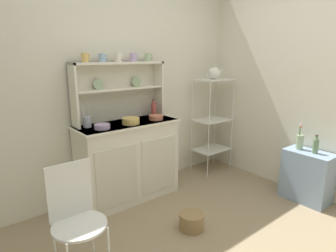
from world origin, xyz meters
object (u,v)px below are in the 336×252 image
Objects in this scene: hutch_shelf_unit at (118,86)px; side_shelf_blue at (307,176)px; bakers_rack at (212,116)px; cup_gold_0 at (85,58)px; utensil_jar at (87,121)px; flower_vase at (300,141)px; floor_basket at (192,221)px; porcelain_teapot at (214,73)px; oil_bottle at (316,146)px; wire_chair at (76,213)px; bowl_mixing_large at (102,126)px; jam_bottle at (154,109)px; hutch_cabinet at (129,160)px.

hutch_shelf_unit is 2.25m from side_shelf_blue.
bakers_rack is 1.82m from cup_gold_0.
flower_vase is at bearing -32.74° from utensil_jar.
floor_basket is 0.93× the size of porcelain_teapot.
bakers_rack is 6.30× the size of oil_bottle.
utensil_jar is (-1.69, 0.10, 0.16)m from bakers_rack.
utensil_jar reaches higher than wire_chair.
side_shelf_blue is 2.23m from bowl_mixing_large.
wire_chair is (-0.89, -0.97, -0.71)m from hutch_shelf_unit.
hutch_shelf_unit is at bearing 171.90° from bakers_rack.
bakers_rack reaches higher than utensil_jar.
oil_bottle is (2.37, -0.49, 0.12)m from wire_chair.
floor_basket is 1.32m from jam_bottle.
wire_chair is at bearing 176.69° from floor_basket.
hutch_shelf_unit is at bearing 11.78° from utensil_jar.
side_shelf_blue is 1.63m from porcelain_teapot.
cup_gold_0 reaches higher than bowl_mixing_large.
floor_basket is 1.15× the size of jam_bottle.
hutch_cabinet is 7.22× the size of bowl_mixing_large.
jam_bottle is 1.64m from flower_vase.
jam_bottle is (0.41, 0.09, 0.50)m from hutch_cabinet.
cup_gold_0 reaches higher than oil_bottle.
hutch_cabinet is 0.88× the size of bakers_rack.
bakers_rack reaches higher than floor_basket.
hutch_shelf_unit reaches higher than floor_basket.
bakers_rack is (1.29, -0.02, 0.32)m from hutch_cabinet.
hutch_cabinet reaches higher than floor_basket.
bakers_rack is at bearing -4.94° from cup_gold_0.
porcelain_teapot is at bearing 1.89° from bowl_mixing_large.
bakers_rack is 1.70m from utensil_jar.
wire_chair is 1.11m from floor_basket.
flower_vase is (2.36, -0.32, 0.13)m from wire_chair.
cup_gold_0 reaches higher than flower_vase.
jam_bottle is (0.73, 0.16, 0.06)m from bowl_mixing_large.
flower_vase reaches higher than floor_basket.
side_shelf_blue is at bearing -89.72° from flower_vase.
wire_chair is at bearing -145.39° from jam_bottle.
side_shelf_blue is 1.83m from jam_bottle.
hutch_shelf_unit is 4.21× the size of porcelain_teapot.
jam_bottle is at bearing 173.10° from porcelain_teapot.
floor_basket is at bearing -106.25° from jam_bottle.
flower_vase is (0.18, -1.11, -0.11)m from bakers_rack.
flower_vase is at bearing -41.28° from hutch_shelf_unit.
floor_basket is at bearing -63.77° from cup_gold_0.
hutch_shelf_unit reaches higher than jam_bottle.
utensil_jar is at bearing 176.67° from porcelain_teapot.
porcelain_teapot is at bearing -6.90° from jam_bottle.
bowl_mixing_large is 0.77× the size of jam_bottle.
side_shelf_blue is 2.27× the size of porcelain_teapot.
jam_bottle is at bearing 131.24° from flower_vase.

